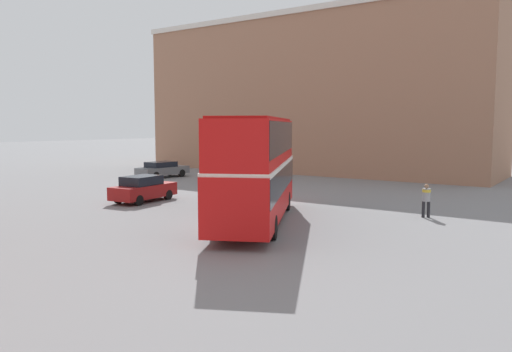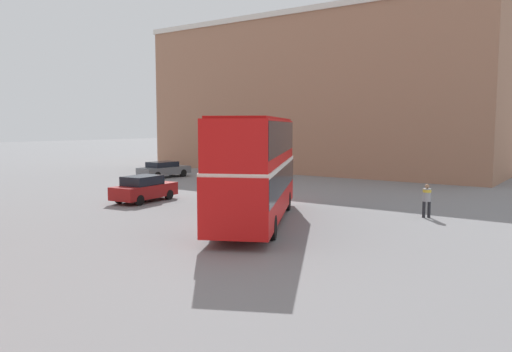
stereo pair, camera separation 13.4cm
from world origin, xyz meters
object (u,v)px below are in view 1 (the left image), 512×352
parked_car_kerb_near (162,169)px  double_decker_bus (256,163)px  pedestrian_foreground (426,197)px  parked_car_kerb_far (143,189)px

parked_car_kerb_near → double_decker_bus: bearing=-118.5°
pedestrian_foreground → parked_car_kerb_near: (6.01, 24.44, -0.30)m
double_decker_bus → parked_car_kerb_far: (1.43, 9.21, -2.01)m
double_decker_bus → parked_car_kerb_near: (11.92, 18.32, -2.06)m
double_decker_bus → pedestrian_foreground: (5.90, -6.12, -1.76)m
pedestrian_foreground → parked_car_kerb_far: pedestrian_foreground is taller
double_decker_bus → parked_car_kerb_far: bearing=54.3°
double_decker_bus → parked_car_kerb_near: size_ratio=2.33×
pedestrian_foreground → parked_car_kerb_near: 25.17m
double_decker_bus → pedestrian_foreground: 8.68m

